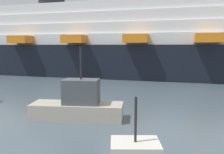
{
  "coord_description": "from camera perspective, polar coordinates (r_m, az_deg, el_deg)",
  "views": [
    {
      "loc": [
        6.77,
        -6.28,
        6.06
      ],
      "look_at": [
        0.0,
        16.43,
        2.86
      ],
      "focal_mm": 37.26,
      "sensor_mm": 36.0,
      "label": 1
    }
  ],
  "objects": [
    {
      "name": "fishing_boat_1",
      "position": [
        19.64,
        -8.24,
        -6.79
      ],
      "size": [
        7.88,
        3.69,
        5.99
      ],
      "rotation": [
        0.0,
        0.0,
        0.19
      ],
      "color": "#BCB29E",
      "rests_on": "ground_plane"
    },
    {
      "name": "cruise_ship",
      "position": [
        48.07,
        7.41,
        8.09
      ],
      "size": [
        113.89,
        19.26,
        20.12
      ],
      "rotation": [
        0.0,
        0.0,
        0.02
      ],
      "color": "black",
      "rests_on": "ground_plane"
    }
  ]
}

